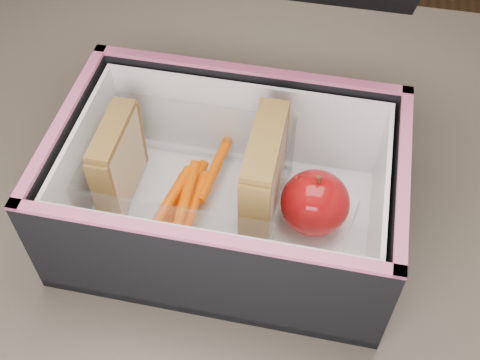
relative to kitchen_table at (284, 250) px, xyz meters
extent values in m
cube|color=brown|center=(0.00, 0.00, 0.08)|extent=(1.20, 0.80, 0.03)
cube|color=#382D26|center=(-0.55, 0.35, -0.30)|extent=(0.05, 0.05, 0.72)
cube|color=tan|center=(-0.18, -0.03, 0.15)|extent=(0.01, 0.08, 0.09)
cube|color=#DA6475|center=(-0.17, -0.03, 0.15)|extent=(0.01, 0.08, 0.08)
cube|color=tan|center=(-0.17, -0.03, 0.15)|extent=(0.01, 0.08, 0.09)
cube|color=brown|center=(-0.17, -0.03, 0.20)|extent=(0.02, 0.08, 0.01)
cube|color=tan|center=(-0.03, -0.03, 0.16)|extent=(0.01, 0.10, 0.10)
cube|color=#DA6475|center=(-0.02, -0.03, 0.16)|extent=(0.01, 0.10, 0.10)
cube|color=tan|center=(-0.02, -0.03, 0.16)|extent=(0.01, 0.10, 0.10)
cube|color=brown|center=(-0.02, -0.03, 0.22)|extent=(0.03, 0.10, 0.01)
cylinder|color=#F83A00|center=(-0.11, -0.05, 0.11)|extent=(0.01, 0.09, 0.01)
cylinder|color=#F83A00|center=(-0.09, -0.05, 0.13)|extent=(0.01, 0.09, 0.01)
cylinder|color=#F83A00|center=(-0.11, -0.05, 0.14)|extent=(0.03, 0.09, 0.01)
cylinder|color=#F83A00|center=(-0.11, -0.02, 0.11)|extent=(0.03, 0.09, 0.01)
cylinder|color=#F83A00|center=(-0.08, 0.00, 0.13)|extent=(0.02, 0.09, 0.01)
cylinder|color=#F83A00|center=(-0.10, -0.05, 0.14)|extent=(0.01, 0.09, 0.01)
cube|color=white|center=(0.03, -0.03, 0.11)|extent=(0.09, 0.09, 0.01)
ellipsoid|color=maroon|center=(0.03, -0.03, 0.14)|extent=(0.09, 0.09, 0.06)
cylinder|color=#412D17|center=(0.03, -0.03, 0.18)|extent=(0.01, 0.01, 0.01)
camera|label=1|loc=(0.03, -0.39, 0.61)|focal=45.00mm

